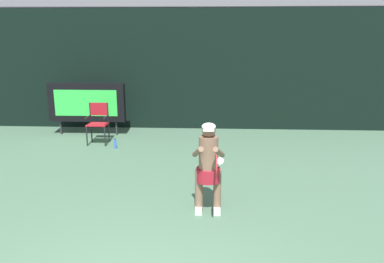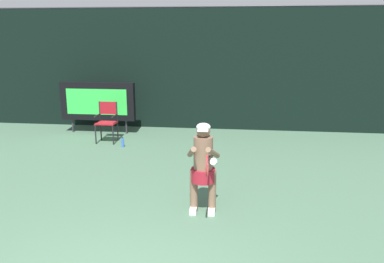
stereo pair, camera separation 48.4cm
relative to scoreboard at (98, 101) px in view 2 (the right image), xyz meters
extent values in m
cube|color=black|center=(2.73, 0.97, 0.85)|extent=(18.00, 0.12, 3.60)
cylinder|color=#38383D|center=(2.73, 0.97, 2.68)|extent=(18.00, 0.05, 0.05)
cube|color=black|center=(0.00, 0.00, 0.00)|extent=(2.20, 0.20, 1.10)
cube|color=#34D34A|center=(0.00, -0.10, 0.00)|extent=(1.80, 0.01, 0.75)
cylinder|color=#2D2D33|center=(-0.83, 0.00, -0.75)|extent=(0.05, 0.05, 0.40)
cylinder|color=#2D2D33|center=(0.83, 0.00, -0.75)|extent=(0.05, 0.05, 0.40)
cylinder|color=black|center=(0.34, -1.18, -0.69)|extent=(0.04, 0.04, 0.52)
cylinder|color=black|center=(0.81, -1.18, -0.69)|extent=(0.04, 0.04, 0.52)
cylinder|color=black|center=(0.34, -0.77, -0.69)|extent=(0.04, 0.04, 0.52)
cylinder|color=black|center=(0.81, -0.77, -0.69)|extent=(0.04, 0.04, 0.52)
cube|color=maroon|center=(0.57, -0.98, -0.41)|extent=(0.52, 0.44, 0.03)
cylinder|color=black|center=(0.34, -0.77, -0.15)|extent=(0.04, 0.04, 0.56)
cylinder|color=black|center=(0.81, -0.77, -0.15)|extent=(0.04, 0.04, 0.56)
cube|color=maroon|center=(0.57, -0.77, -0.04)|extent=(0.48, 0.02, 0.34)
cylinder|color=black|center=(0.34, -0.98, -0.21)|extent=(0.04, 0.44, 0.04)
cylinder|color=black|center=(0.81, -0.98, -0.21)|extent=(0.04, 0.44, 0.04)
cylinder|color=blue|center=(1.13, -1.38, -0.83)|extent=(0.07, 0.07, 0.24)
cylinder|color=black|center=(1.13, -1.38, -0.69)|extent=(0.03, 0.03, 0.03)
cube|color=white|center=(3.39, -4.91, -0.90)|extent=(0.11, 0.26, 0.09)
cube|color=white|center=(3.69, -4.91, -0.90)|extent=(0.11, 0.26, 0.09)
cylinder|color=brown|center=(3.39, -4.86, -0.59)|extent=(0.13, 0.13, 0.71)
cylinder|color=brown|center=(3.69, -4.86, -0.59)|extent=(0.13, 0.13, 0.71)
cylinder|color=maroon|center=(3.54, -4.86, -0.31)|extent=(0.39, 0.39, 0.22)
cylinder|color=brown|center=(3.54, -4.86, 0.05)|extent=(0.31, 0.31, 0.56)
sphere|color=brown|center=(3.54, -4.86, 0.43)|extent=(0.22, 0.22, 0.22)
ellipsoid|color=white|center=(3.54, -4.86, 0.49)|extent=(0.22, 0.22, 0.12)
cube|color=white|center=(3.54, -4.96, 0.45)|extent=(0.17, 0.12, 0.02)
cylinder|color=brown|center=(3.38, -5.03, 0.12)|extent=(0.21, 0.51, 0.30)
cylinder|color=brown|center=(3.71, -5.03, 0.12)|extent=(0.21, 0.51, 0.30)
cylinder|color=white|center=(3.73, -5.15, 0.02)|extent=(0.13, 0.12, 0.12)
cylinder|color=black|center=(3.66, -5.26, 0.09)|extent=(0.03, 0.28, 0.03)
torus|color=red|center=(3.66, -5.57, 0.09)|extent=(0.02, 0.31, 0.31)
ellipsoid|color=silver|center=(3.66, -5.57, 0.09)|extent=(0.01, 0.26, 0.26)
camera|label=1|loc=(3.58, -10.72, 1.88)|focal=35.96mm
camera|label=2|loc=(4.06, -10.68, 1.88)|focal=35.96mm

